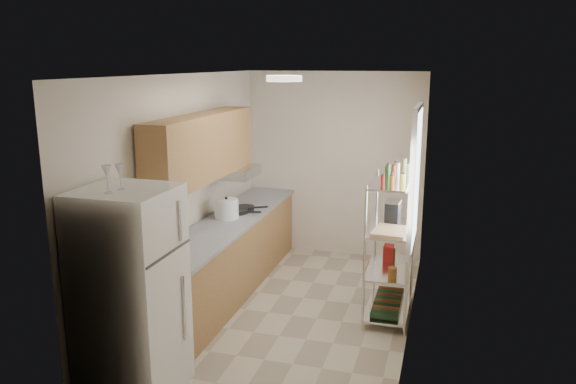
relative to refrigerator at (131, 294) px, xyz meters
name	(u,v)px	position (x,y,z in m)	size (l,w,h in m)	color
room	(292,201)	(0.87, 1.77, 0.42)	(2.52, 4.42, 2.62)	#C0B49B
counter_run	(229,256)	(-0.05, 2.20, -0.43)	(0.63, 3.51, 0.90)	#9F7843
upper_cabinets	(202,147)	(-0.18, 1.87, 0.93)	(0.33, 2.20, 0.72)	#9F7843
range_hood	(235,172)	(-0.13, 2.67, 0.51)	(0.50, 0.60, 0.12)	#B7BABC
window	(415,178)	(2.10, 2.12, 0.67)	(0.06, 1.00, 1.46)	white
bakers_rack	(391,218)	(1.88, 2.06, 0.23)	(0.45, 0.90, 1.73)	silver
ceiling_dome	(284,78)	(0.87, 1.47, 1.69)	(0.34, 0.34, 0.06)	white
refrigerator	(131,294)	(0.00, 0.00, 0.00)	(0.73, 0.73, 1.76)	white
wine_glass_a	(120,177)	(0.00, -0.04, 0.98)	(0.07, 0.07, 0.20)	silver
wine_glass_b	(107,179)	(-0.03, -0.16, 0.99)	(0.08, 0.08, 0.21)	silver
rice_cooker	(227,209)	(-0.09, 2.28, 0.14)	(0.29, 0.29, 0.23)	white
frying_pan_large	(237,211)	(-0.05, 2.51, 0.04)	(0.27, 0.27, 0.05)	black
frying_pan_small	(245,208)	(-0.01, 2.69, 0.04)	(0.24, 0.24, 0.05)	black
cutting_board	(391,231)	(1.89, 1.87, 0.14)	(0.33, 0.43, 0.03)	tan
espresso_machine	(393,212)	(1.87, 2.21, 0.26)	(0.15, 0.22, 0.25)	black
storage_bag	(388,253)	(1.84, 2.30, -0.24)	(0.10, 0.15, 0.17)	#B11D15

